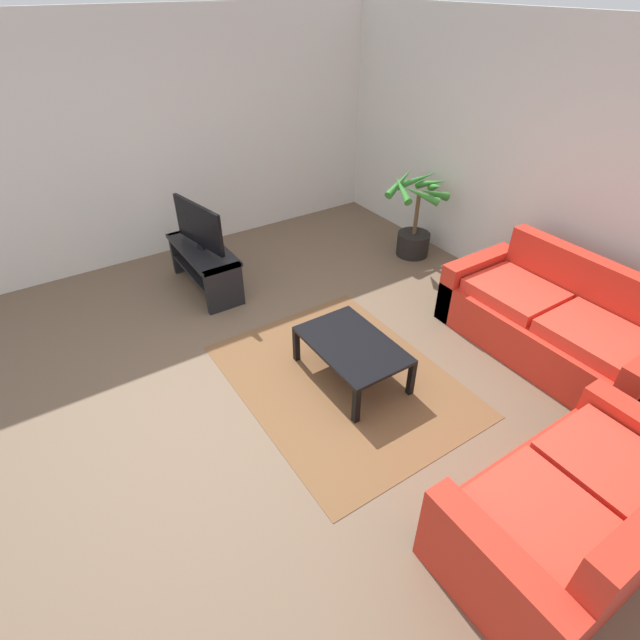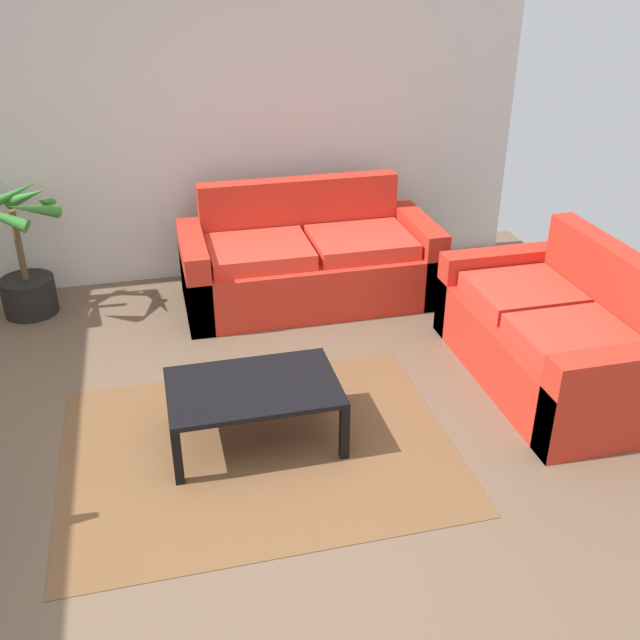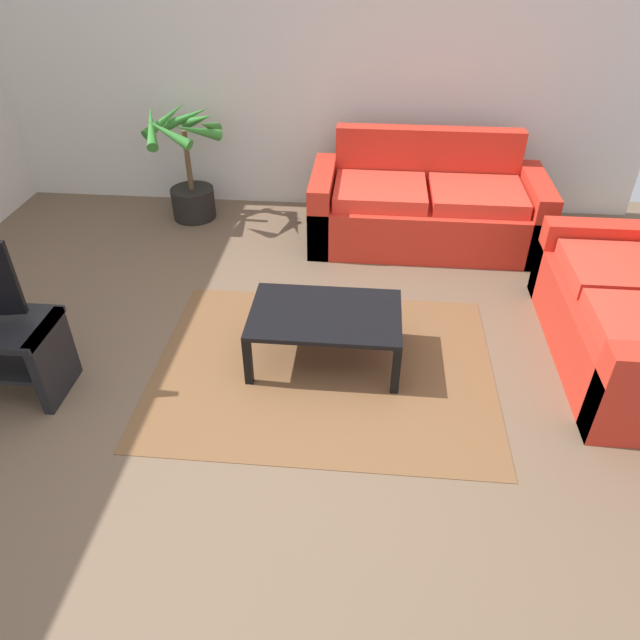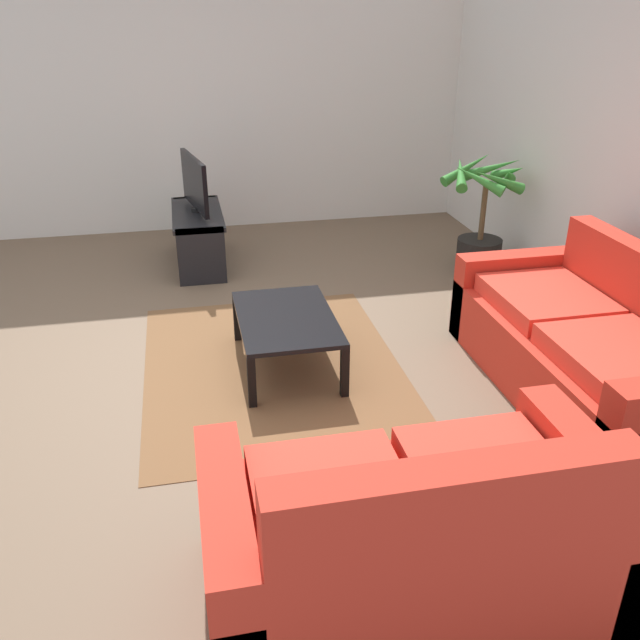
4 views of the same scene
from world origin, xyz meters
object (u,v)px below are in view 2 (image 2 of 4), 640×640
object	(u,v)px
potted_palm	(21,260)
coffee_table	(253,392)
couch_loveseat	(554,338)
couch_main	(309,264)

from	to	relation	value
potted_palm	coffee_table	bearing A→B (deg)	-54.55
couch_loveseat	coffee_table	size ratio (longest dim) A/B	1.73
couch_loveseat	potted_palm	size ratio (longest dim) A/B	1.62
couch_main	couch_loveseat	bearing A→B (deg)	-50.84
couch_loveseat	potted_palm	xyz separation A→B (m)	(-3.45, 1.83, 0.15)
couch_main	coffee_table	distance (m)	1.91
coffee_table	potted_palm	xyz separation A→B (m)	(-1.44, 2.03, 0.12)
couch_main	couch_loveseat	size ratio (longest dim) A/B	1.19
couch_loveseat	potted_palm	world-z (taller)	potted_palm
couch_loveseat	coffee_table	bearing A→B (deg)	-174.42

